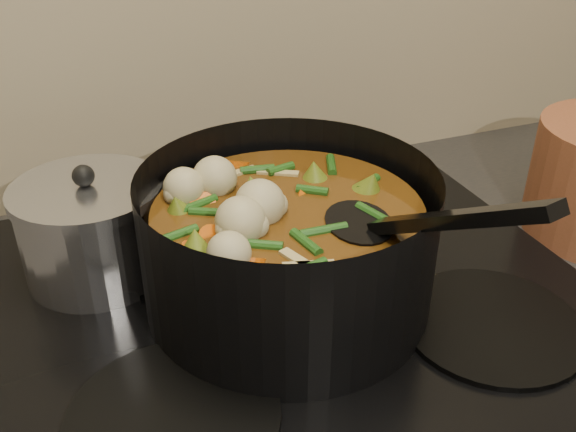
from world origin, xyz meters
name	(u,v)px	position (x,y,z in m)	size (l,w,h in m)	color
stovetop	(293,295)	(0.00, 1.93, 0.92)	(0.62, 0.54, 0.03)	black
stockpot	(289,245)	(-0.01, 1.91, 1.00)	(0.30, 0.38, 0.21)	black
saucepan	(93,229)	(-0.19, 2.04, 0.98)	(0.16, 0.16, 0.13)	silver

